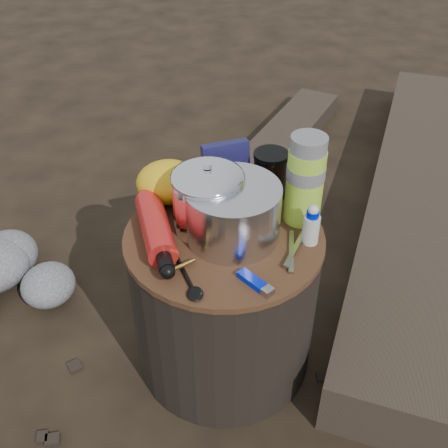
{
  "coord_description": "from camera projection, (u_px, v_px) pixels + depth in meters",
  "views": [
    {
      "loc": [
        -0.11,
        -1.01,
        1.28
      ],
      "look_at": [
        0.0,
        0.0,
        0.48
      ],
      "focal_mm": 43.62,
      "sensor_mm": 36.0,
      "label": 1
    }
  ],
  "objects": [
    {
      "name": "thermos",
      "position": [
        305.0,
        180.0,
        1.3
      ],
      "size": [
        0.09,
        0.09,
        0.23
      ],
      "primitive_type": "cylinder",
      "color": "#A7DA38",
      "rests_on": "stump"
    },
    {
      "name": "fuel_bottle",
      "position": [
        156.0,
        228.0,
        1.28
      ],
      "size": [
        0.11,
        0.29,
        0.07
      ],
      "primitive_type": null,
      "rotation": [
        0.0,
        0.0,
        0.16
      ],
      "color": "red",
      "rests_on": "stump"
    },
    {
      "name": "food_pouch",
      "position": [
        226.0,
        171.0,
        1.4
      ],
      "size": [
        0.12,
        0.05,
        0.15
      ],
      "primitive_type": "cube",
      "rotation": [
        0.0,
        0.0,
        0.21
      ],
      "color": "#171645",
      "rests_on": "stump"
    },
    {
      "name": "pot_grabber",
      "position": [
        291.0,
        250.0,
        1.26
      ],
      "size": [
        0.09,
        0.15,
        0.01
      ],
      "primitive_type": null,
      "rotation": [
        0.0,
        0.0,
        -0.37
      ],
      "color": "#A0A0A5",
      "rests_on": "stump"
    },
    {
      "name": "spork",
      "position": [
        185.0,
        274.0,
        1.2
      ],
      "size": [
        0.07,
        0.14,
        0.01
      ],
      "primitive_type": null,
      "rotation": [
        0.0,
        0.0,
        0.27
      ],
      "color": "black",
      "rests_on": "stump"
    },
    {
      "name": "squeeze_bottle",
      "position": [
        311.0,
        226.0,
        1.27
      ],
      "size": [
        0.04,
        0.04,
        0.09
      ],
      "primitive_type": "cylinder",
      "color": "silver",
      "rests_on": "stump"
    },
    {
      "name": "lighter",
      "position": [
        252.0,
        280.0,
        1.18
      ],
      "size": [
        0.07,
        0.09,
        0.02
      ],
      "primitive_type": "cube",
      "rotation": [
        0.0,
        0.0,
        0.63
      ],
      "color": "#0017C4",
      "rests_on": "stump"
    },
    {
      "name": "log_main",
      "position": [
        417.0,
        199.0,
        2.06
      ],
      "size": [
        1.18,
        1.98,
        0.17
      ],
      "primitive_type": "cube",
      "rotation": [
        0.0,
        0.0,
        -0.44
      ],
      "color": "#31271F",
      "rests_on": "ground"
    },
    {
      "name": "stump",
      "position": [
        224.0,
        300.0,
        1.45
      ],
      "size": [
        0.48,
        0.48,
        0.45
      ],
      "primitive_type": "cylinder",
      "color": "black",
      "rests_on": "ground"
    },
    {
      "name": "travel_mug",
      "position": [
        270.0,
        175.0,
        1.41
      ],
      "size": [
        0.08,
        0.08,
        0.13
      ],
      "primitive_type": "cylinder",
      "color": "black",
      "rests_on": "stump"
    },
    {
      "name": "camping_pot",
      "position": [
        208.0,
        198.0,
        1.29
      ],
      "size": [
        0.17,
        0.17,
        0.17
      ],
      "primitive_type": "cylinder",
      "color": "white",
      "rests_on": "stump"
    },
    {
      "name": "foil_windscreen",
      "position": [
        233.0,
        212.0,
        1.27
      ],
      "size": [
        0.23,
        0.23,
        0.14
      ],
      "primitive_type": "cylinder",
      "color": "silver",
      "rests_on": "stump"
    },
    {
      "name": "stuff_sack",
      "position": [
        168.0,
        182.0,
        1.4
      ],
      "size": [
        0.16,
        0.13,
        0.11
      ],
      "primitive_type": "ellipsoid",
      "color": "yellow",
      "rests_on": "stump"
    },
    {
      "name": "ground",
      "position": [
        224.0,
        353.0,
        1.59
      ],
      "size": [
        60.0,
        60.0,
        0.0
      ],
      "primitive_type": "plane",
      "color": "black",
      "rests_on": "ground"
    },
    {
      "name": "log_small",
      "position": [
        279.0,
        145.0,
        2.46
      ],
      "size": [
        0.76,
        1.0,
        0.09
      ],
      "primitive_type": "cube",
      "rotation": [
        0.0,
        0.0,
        -0.59
      ],
      "color": "#31271F",
      "rests_on": "ground"
    }
  ]
}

